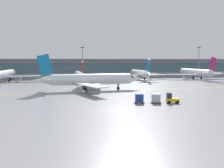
{
  "coord_description": "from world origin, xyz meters",
  "views": [
    {
      "loc": [
        -8.6,
        -41.36,
        8.75
      ],
      "look_at": [
        3.02,
        16.54,
        3.0
      ],
      "focal_mm": 38.71,
      "sensor_mm": 36.0,
      "label": 1
    }
  ],
  "objects_px": {
    "cargo_dolly_lead": "(156,98)",
    "gate_airplane_4": "(196,72)",
    "gate_airplane_3": "(140,73)",
    "gate_airplane_2": "(80,75)",
    "baggage_tug": "(172,99)",
    "apron_light_mast_1": "(83,61)",
    "taxiing_regional_jet": "(90,80)",
    "cargo_dolly_trailing": "(139,98)",
    "gate_airplane_1": "(5,74)",
    "apron_light_mast_2": "(199,61)"
  },
  "relations": [
    {
      "from": "cargo_dolly_lead",
      "to": "cargo_dolly_trailing",
      "type": "xyz_separation_m",
      "value": [
        -3.36,
        0.68,
        0.0
      ]
    },
    {
      "from": "cargo_dolly_lead",
      "to": "apron_light_mast_2",
      "type": "height_order",
      "value": "apron_light_mast_2"
    },
    {
      "from": "gate_airplane_2",
      "to": "taxiing_regional_jet",
      "type": "bearing_deg",
      "value": 178.81
    },
    {
      "from": "baggage_tug",
      "to": "apron_light_mast_1",
      "type": "xyz_separation_m",
      "value": [
        -12.45,
        73.99,
        7.47
      ]
    },
    {
      "from": "gate_airplane_3",
      "to": "baggage_tug",
      "type": "height_order",
      "value": "gate_airplane_3"
    },
    {
      "from": "gate_airplane_3",
      "to": "apron_light_mast_1",
      "type": "height_order",
      "value": "apron_light_mast_1"
    },
    {
      "from": "taxiing_regional_jet",
      "to": "cargo_dolly_trailing",
      "type": "xyz_separation_m",
      "value": [
        7.59,
        -22.82,
        -2.13
      ]
    },
    {
      "from": "taxiing_regional_jet",
      "to": "cargo_dolly_trailing",
      "type": "distance_m",
      "value": 24.14
    },
    {
      "from": "cargo_dolly_lead",
      "to": "apron_light_mast_1",
      "type": "height_order",
      "value": "apron_light_mast_1"
    },
    {
      "from": "apron_light_mast_1",
      "to": "apron_light_mast_2",
      "type": "distance_m",
      "value": 62.58
    },
    {
      "from": "gate_airplane_3",
      "to": "baggage_tug",
      "type": "distance_m",
      "value": 61.76
    },
    {
      "from": "gate_airplane_1",
      "to": "apron_light_mast_1",
      "type": "height_order",
      "value": "apron_light_mast_1"
    },
    {
      "from": "apron_light_mast_1",
      "to": "apron_light_mast_2",
      "type": "xyz_separation_m",
      "value": [
        62.58,
        -0.37,
        0.38
      ]
    },
    {
      "from": "apron_light_mast_1",
      "to": "gate_airplane_1",
      "type": "bearing_deg",
      "value": -157.71
    },
    {
      "from": "taxiing_regional_jet",
      "to": "cargo_dolly_lead",
      "type": "xyz_separation_m",
      "value": [
        10.95,
        -23.5,
        -2.13
      ]
    },
    {
      "from": "gate_airplane_1",
      "to": "taxiing_regional_jet",
      "type": "distance_m",
      "value": 48.04
    },
    {
      "from": "gate_airplane_3",
      "to": "taxiing_regional_jet",
      "type": "bearing_deg",
      "value": 143.5
    },
    {
      "from": "cargo_dolly_lead",
      "to": "gate_airplane_4",
      "type": "bearing_deg",
      "value": 64.92
    },
    {
      "from": "cargo_dolly_trailing",
      "to": "taxiing_regional_jet",
      "type": "bearing_deg",
      "value": 119.85
    },
    {
      "from": "gate_airplane_1",
      "to": "baggage_tug",
      "type": "distance_m",
      "value": 75.71
    },
    {
      "from": "gate_airplane_4",
      "to": "apron_light_mast_1",
      "type": "distance_m",
      "value": 54.6
    },
    {
      "from": "taxiing_regional_jet",
      "to": "apron_light_mast_1",
      "type": "relative_size",
      "value": 2.09
    },
    {
      "from": "gate_airplane_4",
      "to": "baggage_tug",
      "type": "bearing_deg",
      "value": 143.13
    },
    {
      "from": "cargo_dolly_lead",
      "to": "apron_light_mast_2",
      "type": "xyz_separation_m",
      "value": [
        53.27,
        72.98,
        7.69
      ]
    },
    {
      "from": "gate_airplane_2",
      "to": "cargo_dolly_trailing",
      "type": "distance_m",
      "value": 58.43
    },
    {
      "from": "gate_airplane_2",
      "to": "baggage_tug",
      "type": "distance_m",
      "value": 61.0
    },
    {
      "from": "taxiing_regional_jet",
      "to": "baggage_tug",
      "type": "distance_m",
      "value": 28.04
    },
    {
      "from": "gate_airplane_1",
      "to": "taxiing_regional_jet",
      "type": "height_order",
      "value": "taxiing_regional_jet"
    },
    {
      "from": "gate_airplane_3",
      "to": "taxiing_regional_jet",
      "type": "distance_m",
      "value": 45.05
    },
    {
      "from": "cargo_dolly_lead",
      "to": "baggage_tug",
      "type": "bearing_deg",
      "value": -0.0
    },
    {
      "from": "apron_light_mast_2",
      "to": "baggage_tug",
      "type": "bearing_deg",
      "value": -124.25
    },
    {
      "from": "gate_airplane_4",
      "to": "apron_light_mast_1",
      "type": "relative_size",
      "value": 2.05
    },
    {
      "from": "baggage_tug",
      "to": "apron_light_mast_1",
      "type": "distance_m",
      "value": 75.4
    },
    {
      "from": "cargo_dolly_trailing",
      "to": "apron_light_mast_1",
      "type": "height_order",
      "value": "apron_light_mast_1"
    },
    {
      "from": "taxiing_regional_jet",
      "to": "baggage_tug",
      "type": "bearing_deg",
      "value": -63.48
    },
    {
      "from": "cargo_dolly_lead",
      "to": "apron_light_mast_2",
      "type": "relative_size",
      "value": 0.15
    },
    {
      "from": "gate_airplane_1",
      "to": "cargo_dolly_trailing",
      "type": "relative_size",
      "value": 13.24
    },
    {
      "from": "taxiing_regional_jet",
      "to": "baggage_tug",
      "type": "xyz_separation_m",
      "value": [
        14.09,
        -24.13,
        -2.3
      ]
    },
    {
      "from": "gate_airplane_3",
      "to": "taxiing_regional_jet",
      "type": "xyz_separation_m",
      "value": [
        -26.67,
        -36.3,
        0.31
      ]
    },
    {
      "from": "taxiing_regional_jet",
      "to": "cargo_dolly_trailing",
      "type": "bearing_deg",
      "value": -75.36
    },
    {
      "from": "gate_airplane_3",
      "to": "gate_airplane_2",
      "type": "bearing_deg",
      "value": 92.55
    },
    {
      "from": "cargo_dolly_lead",
      "to": "apron_light_mast_1",
      "type": "distance_m",
      "value": 74.3
    },
    {
      "from": "gate_airplane_1",
      "to": "baggage_tug",
      "type": "height_order",
      "value": "gate_airplane_1"
    },
    {
      "from": "gate_airplane_1",
      "to": "gate_airplane_3",
      "type": "xyz_separation_m",
      "value": [
        58.16,
        0.02,
        -0.24
      ]
    },
    {
      "from": "baggage_tug",
      "to": "cargo_dolly_trailing",
      "type": "distance_m",
      "value": 6.64
    },
    {
      "from": "gate_airplane_4",
      "to": "baggage_tug",
      "type": "height_order",
      "value": "gate_airplane_4"
    },
    {
      "from": "gate_airplane_4",
      "to": "apron_light_mast_1",
      "type": "height_order",
      "value": "apron_light_mast_1"
    },
    {
      "from": "gate_airplane_2",
      "to": "taxiing_regional_jet",
      "type": "distance_m",
      "value": 35.0
    },
    {
      "from": "gate_airplane_4",
      "to": "cargo_dolly_lead",
      "type": "distance_m",
      "value": 71.83
    },
    {
      "from": "gate_airplane_2",
      "to": "apron_light_mast_2",
      "type": "bearing_deg",
      "value": -80.03
    }
  ]
}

